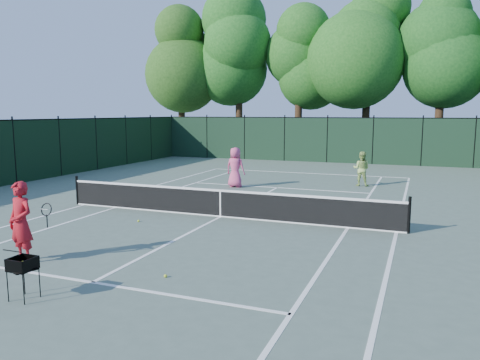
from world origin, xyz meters
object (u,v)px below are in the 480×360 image
(loose_ball_near_cart, at_px, (165,276))
(coach, at_px, (21,223))
(ball_hopper, at_px, (22,264))
(player_pink, at_px, (235,167))
(loose_ball_midcourt, at_px, (139,221))
(player_green, at_px, (361,169))

(loose_ball_near_cart, bearing_deg, coach, -174.67)
(ball_hopper, relative_size, loose_ball_near_cart, 11.69)
(player_pink, xyz_separation_m, loose_ball_near_cart, (3.06, -11.49, -0.88))
(ball_hopper, bearing_deg, player_pink, 113.40)
(coach, relative_size, loose_ball_midcourt, 27.46)
(coach, bearing_deg, loose_ball_midcourt, 96.93)
(coach, distance_m, loose_ball_near_cart, 3.64)
(ball_hopper, relative_size, loose_ball_midcourt, 11.69)
(coach, relative_size, loose_ball_near_cart, 27.46)
(loose_ball_midcourt, bearing_deg, player_green, 60.81)
(player_pink, relative_size, player_green, 1.14)
(coach, relative_size, player_green, 1.17)
(coach, distance_m, player_pink, 11.83)
(player_green, xyz_separation_m, loose_ball_near_cart, (-2.24, -13.97, -0.76))
(player_green, xyz_separation_m, ball_hopper, (-4.06, -15.91, -0.13))
(ball_hopper, xyz_separation_m, loose_ball_near_cart, (1.82, 1.94, -0.63))
(coach, relative_size, ball_hopper, 2.35)
(player_green, height_order, ball_hopper, player_green)
(player_pink, bearing_deg, player_green, -150.40)
(player_green, bearing_deg, loose_ball_near_cart, 85.67)
(ball_hopper, height_order, loose_ball_midcourt, ball_hopper)
(player_green, bearing_deg, loose_ball_midcourt, 65.60)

